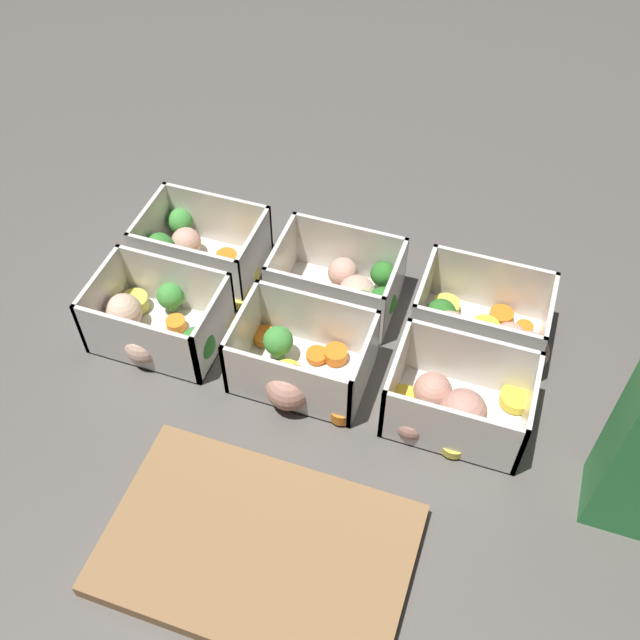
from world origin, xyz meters
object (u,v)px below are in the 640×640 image
Objects in this scene: container_near_center at (344,290)px; container_far_left at (452,405)px; container_near_right at (196,250)px; container_far_right at (158,323)px; container_far_center at (297,365)px; container_near_left at (481,328)px.

container_far_left is (-0.15, 0.12, -0.00)m from container_near_center.
container_near_right is 0.12m from container_far_right.
container_far_left is 0.34m from container_far_right.
container_far_left is at bearing 160.39° from container_near_right.
container_far_center is 0.17m from container_far_right.
container_far_center and container_far_right have the same top height.
container_far_right is (-0.01, 0.12, 0.00)m from container_near_right.
container_near_left and container_near_right have the same top height.
container_far_right is (0.17, -0.01, -0.00)m from container_far_center.
container_near_right is 0.22m from container_far_center.
container_far_left is 1.05× the size of container_far_right.
container_far_left is 1.04× the size of container_far_center.
container_near_center is at bearing -37.44° from container_far_left.
container_far_right is at bearing 94.44° from container_near_right.
container_near_right is 0.99× the size of container_far_left.
container_near_left is at bearing -146.77° from container_far_center.
container_far_left is (0.01, 0.11, 0.00)m from container_near_left.
container_far_center is (-0.18, 0.13, 0.00)m from container_near_right.
container_near_right is 1.03× the size of container_far_right.
container_far_center is (0.01, 0.12, 0.00)m from container_near_center.
container_near_center is 0.99× the size of container_far_right.
container_far_center is at bearing 144.33° from container_near_right.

